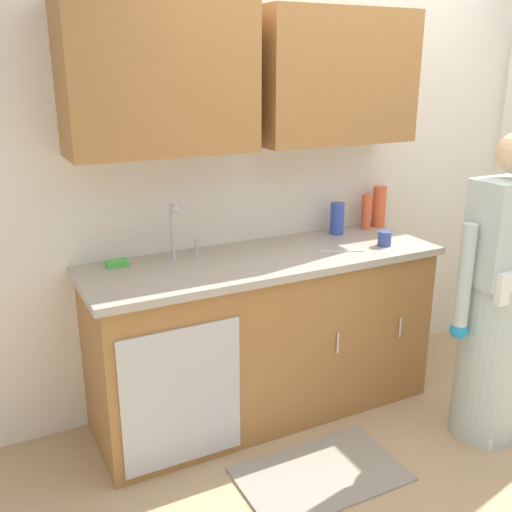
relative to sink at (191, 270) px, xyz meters
The scene contains 13 objects.
ground_plane 1.51m from the sink, 36.13° to the right, with size 9.00×9.00×0.00m, color tan.
kitchen_wall_with_uppers 1.04m from the sink, 19.12° to the left, with size 4.80×0.44×2.70m.
counter_cabinet 0.63m from the sink, ahead, with size 1.90×0.62×0.90m.
countertop 0.42m from the sink, ahead, with size 1.96×0.66×0.04m, color #A8A093.
sink is the anchor object (origin of this frame).
person_at_sink 1.58m from the sink, 28.68° to the right, with size 0.55×0.34×1.62m.
floor_mat 1.20m from the sink, 59.16° to the right, with size 0.80×0.50×0.01m, color gray.
bottle_soap 1.03m from the sink, ahead, with size 0.08×0.08×0.19m, color #334CB2.
bottle_water_short 1.26m from the sink, ahead, with size 0.06×0.06×0.22m, color #E05933.
bottle_water_tall 1.37m from the sink, ahead, with size 0.08×0.08×0.26m, color #E05933.
cup_by_sink 1.12m from the sink, ahead, with size 0.08×0.08×0.08m, color #33478C.
knife_on_counter 0.84m from the sink, ahead, with size 0.24×0.02×0.01m, color silver.
sponge 0.38m from the sink, 150.90° to the left, with size 0.11×0.07×0.03m, color #4CBF4C.
Camera 1 is at (-1.95, -1.95, 1.91)m, focal length 41.24 mm.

